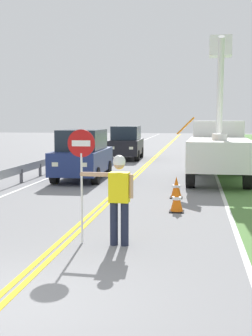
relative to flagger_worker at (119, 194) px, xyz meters
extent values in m
cube|color=yellow|center=(-1.26, 16.72, -1.04)|extent=(0.11, 110.00, 0.01)
cube|color=yellow|center=(-1.08, 16.72, -1.04)|extent=(0.11, 110.00, 0.01)
cube|color=silver|center=(2.43, 16.72, -1.04)|extent=(0.12, 110.00, 0.01)
cube|color=silver|center=(-4.77, 16.72, -1.04)|extent=(0.12, 110.00, 0.01)
cylinder|color=#1E2338|center=(0.12, -0.01, -0.61)|extent=(0.16, 0.16, 0.88)
cylinder|color=#1E2338|center=(-0.10, 0.01, -0.61)|extent=(0.16, 0.16, 0.88)
cube|color=yellow|center=(0.01, 0.00, 0.13)|extent=(0.41, 0.26, 0.60)
cylinder|color=tan|center=(-0.49, 0.03, 0.38)|extent=(0.60, 0.12, 0.09)
cylinder|color=tan|center=(0.25, -0.01, 0.16)|extent=(0.09, 0.09, 0.48)
sphere|color=tan|center=(0.01, 0.00, 0.60)|extent=(0.22, 0.22, 0.22)
sphere|color=white|center=(0.01, 0.00, 0.65)|extent=(0.25, 0.25, 0.25)
cylinder|color=silver|center=(-0.77, 0.04, -0.12)|extent=(0.04, 0.04, 1.85)
cylinder|color=#B71414|center=(-0.77, 0.04, 1.00)|extent=(0.56, 0.03, 0.56)
cube|color=white|center=(-0.77, 0.02, 1.00)|extent=(0.38, 0.01, 0.12)
cube|color=white|center=(2.40, 9.26, 0.16)|extent=(2.46, 4.68, 1.10)
cube|color=white|center=(2.52, 12.71, 0.41)|extent=(2.27, 2.18, 2.00)
cube|color=#1E2833|center=(2.56, 13.74, 0.71)|extent=(1.98, 0.13, 0.90)
cylinder|color=silver|center=(2.37, 8.34, 0.83)|extent=(0.56, 0.56, 0.24)
cylinder|color=silver|center=(2.41, 9.52, 2.70)|extent=(0.33, 2.56, 3.61)
cube|color=white|center=(2.45, 10.69, 4.44)|extent=(0.93, 0.93, 0.80)
cube|color=orange|center=(1.16, 7.50, 1.26)|extent=(0.62, 0.82, 0.59)
cylinder|color=black|center=(1.49, 12.54, -0.59)|extent=(0.35, 0.93, 0.92)
cylinder|color=black|center=(3.55, 12.47, -0.59)|extent=(0.35, 0.93, 0.92)
cylinder|color=black|center=(1.33, 8.26, -0.59)|extent=(0.35, 0.93, 0.92)
cylinder|color=black|center=(3.39, 8.19, -0.59)|extent=(0.35, 0.93, 0.92)
cube|color=navy|center=(-3.20, 10.01, -0.25)|extent=(1.95, 4.64, 0.92)
cube|color=#1E2833|center=(-3.20, 10.01, 0.63)|extent=(1.68, 2.89, 0.84)
cube|color=#EAEACC|center=(-2.59, 7.74, -0.20)|extent=(0.24, 0.07, 0.16)
cube|color=#EAEACC|center=(-3.70, 7.72, -0.20)|extent=(0.24, 0.07, 0.16)
cylinder|color=black|center=(-2.35, 8.60, -0.71)|extent=(0.30, 0.69, 0.68)
cylinder|color=black|center=(-3.99, 8.57, -0.71)|extent=(0.30, 0.69, 0.68)
cylinder|color=black|center=(-2.41, 11.46, -0.71)|extent=(0.30, 0.69, 0.68)
cylinder|color=black|center=(-4.05, 11.42, -0.71)|extent=(0.30, 0.69, 0.68)
cube|color=black|center=(-2.86, 20.22, -0.25)|extent=(1.98, 4.66, 0.92)
cube|color=#1E2833|center=(-2.86, 20.22, 0.63)|extent=(1.71, 2.90, 0.84)
cube|color=#EAEACC|center=(-2.24, 17.96, -0.20)|extent=(0.24, 0.07, 0.16)
cube|color=#EAEACC|center=(-3.34, 17.92, -0.20)|extent=(0.24, 0.07, 0.16)
cylinder|color=black|center=(-2.00, 18.82, -0.71)|extent=(0.30, 0.69, 0.68)
cylinder|color=black|center=(-3.64, 18.77, -0.71)|extent=(0.30, 0.69, 0.68)
cylinder|color=black|center=(-2.09, 21.67, -0.71)|extent=(0.30, 0.69, 0.68)
cylinder|color=black|center=(-3.73, 21.62, -0.71)|extent=(0.30, 0.69, 0.68)
cone|color=orange|center=(1.02, 3.57, -0.70)|extent=(0.36, 0.36, 0.70)
cylinder|color=white|center=(1.02, 3.57, -0.66)|extent=(0.25, 0.25, 0.08)
cube|color=black|center=(1.02, 3.57, -1.03)|extent=(0.40, 0.40, 0.03)
cone|color=orange|center=(0.91, 5.87, -0.70)|extent=(0.36, 0.36, 0.70)
cylinder|color=white|center=(0.91, 5.87, -0.66)|extent=(0.25, 0.25, 0.08)
cube|color=black|center=(0.91, 5.87, -1.03)|extent=(0.40, 0.40, 0.03)
cube|color=#9EA0A3|center=(-5.37, 12.00, -0.50)|extent=(0.06, 32.00, 0.32)
cube|color=#4C4C51|center=(-5.37, 8.57, -0.77)|extent=(0.10, 0.10, 0.55)
cube|color=#4C4C51|center=(-5.37, 10.86, -0.77)|extent=(0.10, 0.10, 0.55)
cube|color=#4C4C51|center=(-5.37, 13.14, -0.77)|extent=(0.10, 0.10, 0.55)
cube|color=#4C4C51|center=(-5.37, 15.43, -0.77)|extent=(0.10, 0.10, 0.55)
cube|color=#4C4C51|center=(-5.37, 17.71, -0.77)|extent=(0.10, 0.10, 0.55)
cube|color=#4C4C51|center=(-5.37, 20.00, -0.77)|extent=(0.10, 0.10, 0.55)
cube|color=#4C4C51|center=(-5.37, 22.29, -0.77)|extent=(0.10, 0.10, 0.55)
cube|color=#4C4C51|center=(-5.37, 24.57, -0.77)|extent=(0.10, 0.10, 0.55)
cube|color=#4C4C51|center=(-5.37, 26.86, -0.77)|extent=(0.10, 0.10, 0.55)
camera|label=1|loc=(1.51, -9.07, 1.48)|focal=49.89mm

